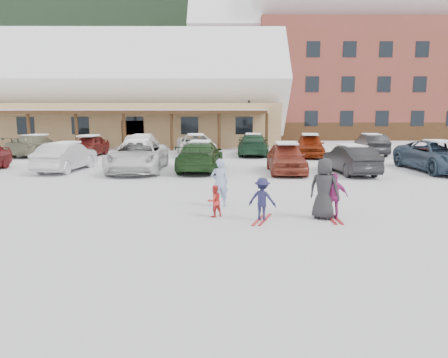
{
  "coord_description": "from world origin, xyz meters",
  "views": [
    {
      "loc": [
        0.26,
        -12.36,
        3.16
      ],
      "look_at": [
        0.3,
        1.0,
        1.0
      ],
      "focal_mm": 35.0,
      "sensor_mm": 36.0,
      "label": 1
    }
  ],
  "objects_px": {
    "parked_car_10": "(196,145)",
    "parked_car_11": "(253,145)",
    "parked_car_1": "(66,157)",
    "parked_car_8": "(89,146)",
    "parked_car_6": "(439,156)",
    "parked_car_9": "(142,146)",
    "child_navy": "(262,199)",
    "parked_car_5": "(351,159)",
    "parked_car_3": "(200,156)",
    "lamp_post": "(249,104)",
    "parked_car_2": "(138,156)",
    "alpine_hotel": "(347,59)",
    "toddler_red": "(214,201)",
    "parked_car_4": "(286,158)",
    "parked_car_12": "(310,146)",
    "bystander_dark": "(324,189)",
    "adult_skier": "(220,183)",
    "parked_car_13": "(371,144)",
    "child_magenta": "(334,196)",
    "parked_car_7": "(36,145)",
    "day_lodge": "(121,100)"
  },
  "relations": [
    {
      "from": "bystander_dark",
      "to": "parked_car_10",
      "type": "distance_m",
      "value": 17.9
    },
    {
      "from": "child_magenta",
      "to": "parked_car_8",
      "type": "height_order",
      "value": "parked_car_8"
    },
    {
      "from": "day_lodge",
      "to": "bystander_dark",
      "type": "distance_m",
      "value": 30.68
    },
    {
      "from": "parked_car_10",
      "to": "child_magenta",
      "type": "bearing_deg",
      "value": -81.88
    },
    {
      "from": "parked_car_9",
      "to": "child_navy",
      "type": "bearing_deg",
      "value": 113.13
    },
    {
      "from": "alpine_hotel",
      "to": "lamp_post",
      "type": "relative_size",
      "value": 5.04
    },
    {
      "from": "parked_car_3",
      "to": "bystander_dark",
      "type": "bearing_deg",
      "value": 115.45
    },
    {
      "from": "parked_car_6",
      "to": "parked_car_8",
      "type": "height_order",
      "value": "parked_car_6"
    },
    {
      "from": "child_magenta",
      "to": "parked_car_7",
      "type": "bearing_deg",
      "value": -47.04
    },
    {
      "from": "parked_car_1",
      "to": "parked_car_6",
      "type": "relative_size",
      "value": 0.79
    },
    {
      "from": "bystander_dark",
      "to": "parked_car_7",
      "type": "height_order",
      "value": "bystander_dark"
    },
    {
      "from": "parked_car_1",
      "to": "parked_car_8",
      "type": "distance_m",
      "value": 6.98
    },
    {
      "from": "child_navy",
      "to": "parked_car_4",
      "type": "xyz_separation_m",
      "value": [
        2.03,
        9.36,
        0.13
      ]
    },
    {
      "from": "parked_car_12",
      "to": "parked_car_9",
      "type": "bearing_deg",
      "value": -172.73
    },
    {
      "from": "parked_car_3",
      "to": "parked_car_13",
      "type": "relative_size",
      "value": 1.2
    },
    {
      "from": "alpine_hotel",
      "to": "parked_car_11",
      "type": "height_order",
      "value": "alpine_hotel"
    },
    {
      "from": "parked_car_1",
      "to": "parked_car_3",
      "type": "bearing_deg",
      "value": -172.38
    },
    {
      "from": "parked_car_3",
      "to": "parked_car_6",
      "type": "height_order",
      "value": "parked_car_6"
    },
    {
      "from": "parked_car_2",
      "to": "parked_car_9",
      "type": "relative_size",
      "value": 1.29
    },
    {
      "from": "parked_car_4",
      "to": "parked_car_9",
      "type": "distance_m",
      "value": 11.24
    },
    {
      "from": "alpine_hotel",
      "to": "parked_car_7",
      "type": "relative_size",
      "value": 6.5
    },
    {
      "from": "parked_car_10",
      "to": "parked_car_11",
      "type": "relative_size",
      "value": 1.04
    },
    {
      "from": "day_lodge",
      "to": "parked_car_4",
      "type": "relative_size",
      "value": 6.65
    },
    {
      "from": "parked_car_3",
      "to": "parked_car_8",
      "type": "relative_size",
      "value": 1.27
    },
    {
      "from": "child_navy",
      "to": "parked_car_5",
      "type": "distance_m",
      "value": 10.42
    },
    {
      "from": "parked_car_8",
      "to": "parked_car_12",
      "type": "bearing_deg",
      "value": 4.81
    },
    {
      "from": "parked_car_7",
      "to": "parked_car_13",
      "type": "xyz_separation_m",
      "value": [
        22.95,
        0.47,
        0.01
      ]
    },
    {
      "from": "toddler_red",
      "to": "parked_car_5",
      "type": "distance_m",
      "value": 10.85
    },
    {
      "from": "day_lodge",
      "to": "parked_car_7",
      "type": "height_order",
      "value": "day_lodge"
    },
    {
      "from": "lamp_post",
      "to": "parked_car_2",
      "type": "distance_m",
      "value": 16.77
    },
    {
      "from": "parked_car_9",
      "to": "parked_car_12",
      "type": "distance_m",
      "value": 11.11
    },
    {
      "from": "toddler_red",
      "to": "parked_car_9",
      "type": "height_order",
      "value": "parked_car_9"
    },
    {
      "from": "parked_car_1",
      "to": "parked_car_5",
      "type": "distance_m",
      "value": 14.35
    },
    {
      "from": "toddler_red",
      "to": "parked_car_7",
      "type": "xyz_separation_m",
      "value": [
        -12.43,
        17.04,
        0.23
      ]
    },
    {
      "from": "parked_car_9",
      "to": "parked_car_1",
      "type": "bearing_deg",
      "value": 69.9
    },
    {
      "from": "adult_skier",
      "to": "parked_car_4",
      "type": "relative_size",
      "value": 0.36
    },
    {
      "from": "adult_skier",
      "to": "parked_car_4",
      "type": "distance_m",
      "value": 8.25
    },
    {
      "from": "adult_skier",
      "to": "parked_car_4",
      "type": "height_order",
      "value": "adult_skier"
    },
    {
      "from": "bystander_dark",
      "to": "parked_car_12",
      "type": "distance_m",
      "value": 16.66
    },
    {
      "from": "child_magenta",
      "to": "parked_car_11",
      "type": "xyz_separation_m",
      "value": [
        -1.13,
        17.5,
        0.06
      ]
    },
    {
      "from": "alpine_hotel",
      "to": "toddler_red",
      "type": "bearing_deg",
      "value": -110.66
    },
    {
      "from": "day_lodge",
      "to": "alpine_hotel",
      "type": "bearing_deg",
      "value": 23.33
    },
    {
      "from": "parked_car_6",
      "to": "parked_car_9",
      "type": "relative_size",
      "value": 1.27
    },
    {
      "from": "bystander_dark",
      "to": "parked_car_9",
      "type": "relative_size",
      "value": 0.4
    },
    {
      "from": "parked_car_6",
      "to": "parked_car_8",
      "type": "bearing_deg",
      "value": 156.35
    },
    {
      "from": "alpine_hotel",
      "to": "child_navy",
      "type": "distance_m",
      "value": 41.1
    },
    {
      "from": "toddler_red",
      "to": "parked_car_10",
      "type": "xyz_separation_m",
      "value": [
        -1.58,
        17.03,
        0.25
      ]
    },
    {
      "from": "lamp_post",
      "to": "adult_skier",
      "type": "distance_m",
      "value": 23.61
    },
    {
      "from": "toddler_red",
      "to": "child_magenta",
      "type": "distance_m",
      "value": 3.47
    },
    {
      "from": "lamp_post",
      "to": "parked_car_6",
      "type": "height_order",
      "value": "lamp_post"
    }
  ]
}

